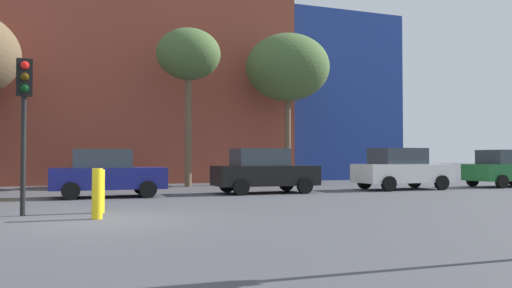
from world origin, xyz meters
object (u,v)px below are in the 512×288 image
object	(u,v)px
parked_car_2	(107,173)
traffic_light_island	(24,100)
bare_tree_2	(288,68)
bollard_yellow_0	(97,194)
parked_car_5	(507,168)
bare_tree_1	(189,56)
parked_car_3	(264,171)
bollard_yellow_1	(100,191)
parked_car_4	(401,169)

from	to	relation	value
parked_car_2	traffic_light_island	size ratio (longest dim) A/B	1.03
bare_tree_2	bollard_yellow_0	distance (m)	17.24
parked_car_5	bare_tree_1	distance (m)	16.41
parked_car_5	bollard_yellow_0	bearing A→B (deg)	-161.23
parked_car_2	traffic_light_island	xyz separation A→B (m)	(-2.30, -5.32, 1.95)
parked_car_3	bollard_yellow_1	xyz separation A→B (m)	(-6.51, -5.26, -0.33)
parked_car_2	parked_car_4	size ratio (longest dim) A/B	0.93
parked_car_2	parked_car_4	world-z (taller)	parked_car_4
bare_tree_2	parked_car_4	bearing A→B (deg)	-64.96
parked_car_5	traffic_light_island	bearing A→B (deg)	-165.75
bare_tree_1	bollard_yellow_1	bearing A→B (deg)	-113.60
parked_car_3	bollard_yellow_1	distance (m)	8.38
parked_car_3	bare_tree_1	size ratio (longest dim) A/B	0.53
parked_car_2	parked_car_4	distance (m)	12.52
parked_car_4	traffic_light_island	world-z (taller)	traffic_light_island
parked_car_5	bollard_yellow_0	xyz separation A→B (m)	(-19.28, -6.55, -0.31)
bare_tree_1	bollard_yellow_0	size ratio (longest dim) A/B	6.65
traffic_light_island	bare_tree_1	distance (m)	13.04
parked_car_3	bollard_yellow_1	size ratio (longest dim) A/B	3.70
parked_car_4	bollard_yellow_1	distance (m)	14.06
traffic_light_island	bare_tree_2	xyz separation A→B (m)	(12.00, 11.33, 3.44)
bollard_yellow_1	bare_tree_1	bearing A→B (deg)	66.40
bollard_yellow_1	parked_car_2	bearing A→B (deg)	84.40
parked_car_4	bare_tree_2	xyz separation A→B (m)	(-2.81, 6.02, 5.33)
parked_car_2	bollard_yellow_1	bearing A→B (deg)	-95.60
parked_car_4	bollard_yellow_1	xyz separation A→B (m)	(-13.03, -5.26, -0.36)
parked_car_4	traffic_light_island	distance (m)	15.85
parked_car_3	parked_car_2	bearing A→B (deg)	-180.00
bare_tree_1	bollard_yellow_1	world-z (taller)	bare_tree_1
bollard_yellow_0	bollard_yellow_1	xyz separation A→B (m)	(0.12, 1.29, -0.03)
parked_car_5	parked_car_4	bearing A→B (deg)	-180.00
parked_car_2	bollard_yellow_1	distance (m)	5.29
traffic_light_island	bollard_yellow_1	bearing A→B (deg)	84.21
bollard_yellow_0	bollard_yellow_1	distance (m)	1.30
parked_car_5	bare_tree_2	xyz separation A→B (m)	(-8.93, 6.02, 5.36)
parked_car_2	bare_tree_2	size ratio (longest dim) A/B	0.49
bare_tree_2	bollard_yellow_0	world-z (taller)	bare_tree_2
bare_tree_2	bollard_yellow_1	xyz separation A→B (m)	(-10.22, -11.28, -5.69)
parked_car_2	bollard_yellow_0	distance (m)	6.59
bollard_yellow_0	bollard_yellow_1	bearing A→B (deg)	84.52
bare_tree_2	bollard_yellow_1	size ratio (longest dim) A/B	7.30
bare_tree_1	bollard_yellow_0	bearing A→B (deg)	-111.80
traffic_light_island	bollard_yellow_0	bearing A→B (deg)	45.63
traffic_light_island	bollard_yellow_0	xyz separation A→B (m)	(1.66, -1.24, -2.22)
parked_car_4	bare_tree_1	distance (m)	11.38
parked_car_2	bare_tree_2	distance (m)	12.63
parked_car_2	bare_tree_2	world-z (taller)	bare_tree_2
bare_tree_1	parked_car_4	bearing A→B (deg)	-33.03
parked_car_2	bollard_yellow_1	world-z (taller)	parked_car_2
parked_car_3	parked_car_4	bearing A→B (deg)	-0.00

